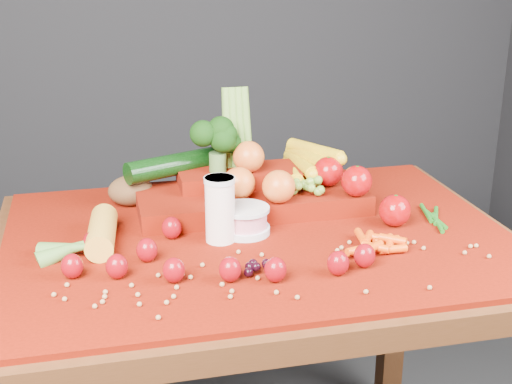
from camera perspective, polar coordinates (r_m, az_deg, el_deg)
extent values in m
cube|color=#3D1F0D|center=(1.52, 0.17, -4.67)|extent=(1.10, 0.80, 0.05)
cube|color=#3D1F0D|center=(1.96, -16.25, -11.90)|extent=(0.06, 0.06, 0.70)
cube|color=#3D1F0D|center=(2.12, 10.94, -8.99)|extent=(0.06, 0.06, 0.70)
cube|color=#700F03|center=(1.51, 0.17, -3.60)|extent=(1.05, 0.75, 0.01)
cylinder|color=white|center=(1.45, -2.90, -1.40)|extent=(0.06, 0.06, 0.14)
cylinder|color=silver|center=(1.43, -2.94, 0.98)|extent=(0.06, 0.06, 0.01)
cylinder|color=silver|center=(1.51, -0.91, -3.03)|extent=(0.11, 0.11, 0.01)
cylinder|color=pink|center=(1.50, -0.91, -2.00)|extent=(0.09, 0.09, 0.04)
cylinder|color=silver|center=(1.50, -0.92, -1.36)|extent=(0.11, 0.11, 0.01)
ellipsoid|color=#810008|center=(1.39, -8.72, -4.61)|extent=(0.04, 0.04, 0.05)
cone|color=#164E0D|center=(1.39, -8.77, -3.75)|extent=(0.03, 0.03, 0.01)
ellipsoid|color=#810008|center=(1.34, -11.07, -5.86)|extent=(0.04, 0.04, 0.05)
cone|color=#164E0D|center=(1.33, -11.14, -4.97)|extent=(0.03, 0.03, 0.01)
ellipsoid|color=#810008|center=(1.31, -6.59, -6.24)|extent=(0.04, 0.04, 0.05)
cone|color=#164E0D|center=(1.30, -6.63, -5.33)|extent=(0.03, 0.03, 0.01)
ellipsoid|color=#810008|center=(1.30, -2.09, -6.21)|extent=(0.04, 0.04, 0.05)
cone|color=#164E0D|center=(1.29, -2.10, -5.30)|extent=(0.03, 0.03, 0.01)
ellipsoid|color=#810008|center=(1.30, 1.56, -6.23)|extent=(0.04, 0.04, 0.05)
cone|color=#164E0D|center=(1.29, 1.57, -5.33)|extent=(0.03, 0.03, 0.01)
ellipsoid|color=#810008|center=(1.33, 6.58, -5.68)|extent=(0.04, 0.04, 0.05)
cone|color=#164E0D|center=(1.32, 6.62, -4.79)|extent=(0.03, 0.03, 0.01)
ellipsoid|color=#810008|center=(1.49, -6.76, -2.86)|extent=(0.04, 0.04, 0.05)
cone|color=#164E0D|center=(1.48, -6.80, -2.05)|extent=(0.03, 0.03, 0.01)
ellipsoid|color=#810008|center=(1.45, -12.88, -3.96)|extent=(0.04, 0.04, 0.05)
cone|color=#164E0D|center=(1.44, -12.95, -3.13)|extent=(0.03, 0.03, 0.01)
ellipsoid|color=#810008|center=(1.37, 8.68, -5.05)|extent=(0.04, 0.04, 0.05)
cone|color=#164E0D|center=(1.36, 8.73, -4.18)|extent=(0.03, 0.03, 0.01)
ellipsoid|color=#810008|center=(1.36, -14.50, -5.76)|extent=(0.04, 0.04, 0.05)
cone|color=#164E0D|center=(1.35, -14.58, -4.88)|extent=(0.03, 0.03, 0.01)
cylinder|color=#EBB047|center=(1.48, -12.23, -3.15)|extent=(0.07, 0.18, 0.06)
ellipsoid|color=brown|center=(1.68, -9.99, 0.12)|extent=(0.10, 0.08, 0.07)
cube|color=#700F03|center=(1.64, -0.36, -0.60)|extent=(0.52, 0.22, 0.04)
cube|color=#700F03|center=(1.67, -1.41, 1.22)|extent=(0.28, 0.12, 0.03)
sphere|color=#9F0C13|center=(1.60, 8.06, 0.86)|extent=(0.07, 0.07, 0.07)
sphere|color=#9F0C13|center=(1.57, 11.06, -1.46)|extent=(0.07, 0.07, 0.07)
sphere|color=#9F0C13|center=(1.66, 5.79, 1.64)|extent=(0.07, 0.07, 0.07)
sphere|color=#D34914|center=(1.57, -1.38, 0.68)|extent=(0.07, 0.07, 0.07)
sphere|color=#D34914|center=(1.55, 1.82, 0.43)|extent=(0.07, 0.07, 0.07)
sphere|color=#D34914|center=(1.64, -0.60, 2.84)|extent=(0.07, 0.07, 0.07)
cylinder|color=yellow|center=(1.72, 2.95, 1.74)|extent=(0.06, 0.17, 0.04)
cylinder|color=yellow|center=(1.72, 3.60, 2.26)|extent=(0.04, 0.17, 0.04)
cylinder|color=yellow|center=(1.72, 4.25, 2.78)|extent=(0.07, 0.17, 0.04)
cylinder|color=yellow|center=(1.72, 4.74, 3.29)|extent=(0.11, 0.17, 0.04)
cylinder|color=#3F662D|center=(1.65, -3.08, 2.41)|extent=(0.04, 0.04, 0.04)
cylinder|color=olive|center=(1.68, -2.34, 4.59)|extent=(0.03, 0.06, 0.22)
cylinder|color=olive|center=(1.68, -1.80, 4.63)|extent=(0.02, 0.06, 0.22)
cylinder|color=olive|center=(1.68, -1.26, 4.66)|extent=(0.02, 0.06, 0.22)
cylinder|color=olive|center=(1.69, -0.73, 4.70)|extent=(0.03, 0.06, 0.22)
cylinder|color=black|center=(1.68, -6.39, 2.21)|extent=(0.25, 0.14, 0.05)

